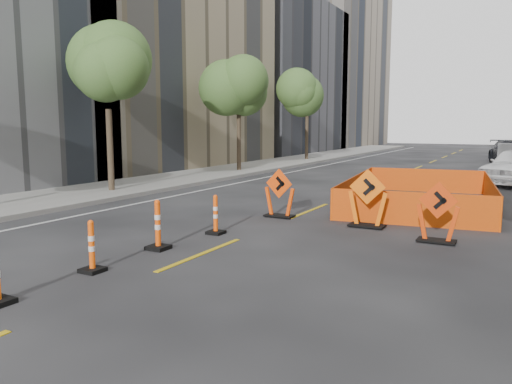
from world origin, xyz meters
The scene contains 15 objects.
ground_plane centered at (0.00, 0.00, 0.00)m, with size 140.00×140.00×0.00m, color black.
sidewalk_left centered at (-9.00, 12.00, 0.07)m, with size 4.00×90.00×0.15m, color gray.
bld_left_d centered at (-17.00, 39.20, 7.00)m, with size 12.00×16.00×14.00m, color #4C4C51.
bld_left_e centered at (-17.00, 55.60, 10.00)m, with size 12.00×20.00×20.00m, color gray.
tree_l_b centered at (-8.40, 10.00, 4.53)m, with size 2.80×2.80×5.95m.
tree_l_c centered at (-8.40, 20.00, 4.53)m, with size 2.80×2.80×5.95m.
tree_l_d centered at (-8.40, 30.00, 4.53)m, with size 2.80×2.80×5.95m.
channelizer_4 centered at (-1.06, 1.98, 0.49)m, with size 0.39×0.39×0.98m, color #FF530A, non-canonical shape.
channelizer_5 centered at (-1.07, 3.88, 0.55)m, with size 0.44×0.44×1.11m, color #F84F0A, non-canonical shape.
channelizer_6 centered at (-0.80, 5.79, 0.49)m, with size 0.39×0.39×0.99m, color #FF510A, non-canonical shape.
chevron_sign_left centered at (-0.38, 8.60, 0.72)m, with size 0.96×0.57×1.44m, color #F7450A, non-canonical shape.
chevron_sign_center centered at (2.30, 8.38, 0.78)m, with size 1.04×0.62×1.56m, color #FF660A, non-canonical shape.
chevron_sign_right centered at (4.20, 7.44, 0.71)m, with size 0.95×0.57×1.43m, color red, non-canonical shape.
safety_fence centered at (2.85, 12.79, 0.46)m, with size 4.35×7.40×0.93m, color #DB410B, non-canonical shape.
parked_car_far centered at (5.15, 33.63, 0.83)m, with size 2.33×5.74×1.66m, color black.
Camera 1 is at (5.86, -4.49, 2.72)m, focal length 35.00 mm.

